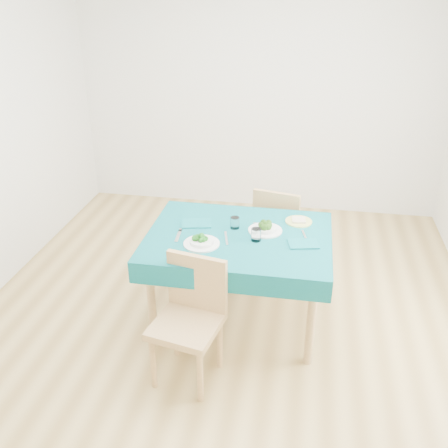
% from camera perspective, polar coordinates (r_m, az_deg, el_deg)
% --- Properties ---
extents(room_shell, '(4.02, 4.52, 2.73)m').
position_cam_1_polar(room_shell, '(3.40, 0.00, 7.50)').
color(room_shell, olive).
rests_on(room_shell, ground).
extents(table, '(1.34, 1.02, 0.76)m').
position_cam_1_polar(table, '(3.83, 1.62, -6.31)').
color(table, '#085156').
rests_on(table, ground).
extents(chair_near, '(0.50, 0.53, 1.04)m').
position_cam_1_polar(chair_near, '(3.25, -4.41, -10.24)').
color(chair_near, '#A8834F').
rests_on(chair_near, ground).
extents(chair_far, '(0.49, 0.52, 1.01)m').
position_cam_1_polar(chair_far, '(4.45, 6.53, 0.36)').
color(chair_far, '#A8834F').
rests_on(chair_far, ground).
extents(bowl_near, '(0.26, 0.26, 0.08)m').
position_cam_1_polar(bowl_near, '(3.51, -2.59, -1.78)').
color(bowl_near, white).
rests_on(bowl_near, table).
extents(bowl_far, '(0.25, 0.25, 0.08)m').
position_cam_1_polar(bowl_far, '(3.69, 4.74, -0.29)').
color(bowl_far, white).
rests_on(bowl_far, table).
extents(fork_near, '(0.04, 0.19, 0.00)m').
position_cam_1_polar(fork_near, '(3.65, -5.25, -1.34)').
color(fork_near, silver).
rests_on(fork_near, table).
extents(knife_near, '(0.06, 0.21, 0.00)m').
position_cam_1_polar(knife_near, '(3.60, 0.26, -1.62)').
color(knife_near, silver).
rests_on(knife_near, table).
extents(fork_far, '(0.07, 0.16, 0.00)m').
position_cam_1_polar(fork_far, '(3.74, 3.74, -0.49)').
color(fork_far, silver).
rests_on(fork_far, table).
extents(knife_far, '(0.06, 0.20, 0.00)m').
position_cam_1_polar(knife_far, '(3.67, 9.24, -1.41)').
color(knife_far, silver).
rests_on(knife_far, table).
extents(napkin_near, '(0.25, 0.20, 0.01)m').
position_cam_1_polar(napkin_near, '(3.80, -3.17, 0.07)').
color(napkin_near, '#0B5A60').
rests_on(napkin_near, table).
extents(napkin_far, '(0.24, 0.19, 0.01)m').
position_cam_1_polar(napkin_far, '(3.56, 9.05, -2.25)').
color(napkin_far, '#0B5A60').
rests_on(napkin_far, table).
extents(tumbler_center, '(0.07, 0.07, 0.09)m').
position_cam_1_polar(tumbler_center, '(3.73, 1.25, 0.15)').
color(tumbler_center, white).
rests_on(tumbler_center, table).
extents(tumbler_side, '(0.07, 0.07, 0.09)m').
position_cam_1_polar(tumbler_side, '(3.56, 3.69, -1.23)').
color(tumbler_side, white).
rests_on(tumbler_side, table).
extents(side_plate, '(0.21, 0.21, 0.01)m').
position_cam_1_polar(side_plate, '(3.87, 8.53, 0.29)').
color(side_plate, '#C4CF65').
rests_on(side_plate, table).
extents(bread_slice, '(0.11, 0.11, 0.02)m').
position_cam_1_polar(bread_slice, '(3.87, 8.54, 0.46)').
color(bread_slice, beige).
rests_on(bread_slice, side_plate).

